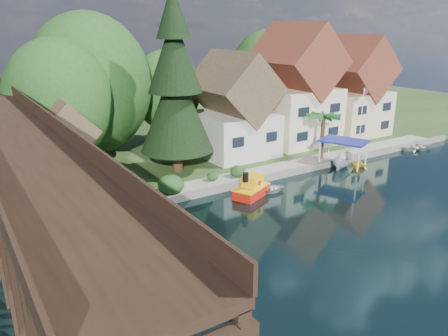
{
  "coord_description": "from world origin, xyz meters",
  "views": [
    {
      "loc": [
        -18.79,
        -22.23,
        13.91
      ],
      "look_at": [
        -0.61,
        6.0,
        2.92
      ],
      "focal_mm": 35.0,
      "sensor_mm": 36.0,
      "label": 1
    }
  ],
  "objects_px": {
    "boat_white_a": "(265,188)",
    "trestle_bridge": "(15,176)",
    "boat_yellow": "(359,162)",
    "boat_white_b": "(416,146)",
    "house_center": "(295,93)",
    "tugboat": "(252,188)",
    "boat_canopy": "(343,156)",
    "shed": "(65,152)",
    "palm_tree": "(324,118)",
    "house_right": "(350,93)",
    "conifer": "(175,86)",
    "flagpole": "(363,113)",
    "house_left": "(233,112)"
  },
  "relations": [
    {
      "from": "conifer",
      "to": "flagpole",
      "type": "bearing_deg",
      "value": -12.98
    },
    {
      "from": "conifer",
      "to": "boat_yellow",
      "type": "distance_m",
      "value": 20.21
    },
    {
      "from": "flagpole",
      "to": "boat_canopy",
      "type": "distance_m",
      "value": 6.57
    },
    {
      "from": "boat_white_a",
      "to": "boat_white_b",
      "type": "height_order",
      "value": "boat_white_b"
    },
    {
      "from": "tugboat",
      "to": "boat_canopy",
      "type": "bearing_deg",
      "value": 6.29
    },
    {
      "from": "house_center",
      "to": "palm_tree",
      "type": "height_order",
      "value": "house_center"
    },
    {
      "from": "trestle_bridge",
      "to": "conifer",
      "type": "distance_m",
      "value": 17.91
    },
    {
      "from": "trestle_bridge",
      "to": "house_left",
      "type": "relative_size",
      "value": 4.01
    },
    {
      "from": "house_center",
      "to": "conifer",
      "type": "relative_size",
      "value": 0.82
    },
    {
      "from": "conifer",
      "to": "house_right",
      "type": "bearing_deg",
      "value": 4.46
    },
    {
      "from": "boat_canopy",
      "to": "house_right",
      "type": "bearing_deg",
      "value": 40.31
    },
    {
      "from": "house_right",
      "to": "boat_white_b",
      "type": "height_order",
      "value": "house_right"
    },
    {
      "from": "boat_white_a",
      "to": "house_right",
      "type": "bearing_deg",
      "value": -39.44
    },
    {
      "from": "house_center",
      "to": "palm_tree",
      "type": "relative_size",
      "value": 2.79
    },
    {
      "from": "boat_white_a",
      "to": "boat_canopy",
      "type": "bearing_deg",
      "value": -58.58
    },
    {
      "from": "house_right",
      "to": "boat_canopy",
      "type": "relative_size",
      "value": 2.31
    },
    {
      "from": "trestle_bridge",
      "to": "boat_canopy",
      "type": "distance_m",
      "value": 30.84
    },
    {
      "from": "boat_yellow",
      "to": "boat_canopy",
      "type": "bearing_deg",
      "value": 61.75
    },
    {
      "from": "conifer",
      "to": "boat_white_b",
      "type": "bearing_deg",
      "value": -13.67
    },
    {
      "from": "house_center",
      "to": "tugboat",
      "type": "height_order",
      "value": "house_center"
    },
    {
      "from": "house_right",
      "to": "conifer",
      "type": "bearing_deg",
      "value": -175.54
    },
    {
      "from": "house_right",
      "to": "tugboat",
      "type": "distance_m",
      "value": 25.7
    },
    {
      "from": "flagpole",
      "to": "boat_canopy",
      "type": "xyz_separation_m",
      "value": [
        -5.06,
        -2.2,
        -3.57
      ]
    },
    {
      "from": "house_center",
      "to": "boat_yellow",
      "type": "xyz_separation_m",
      "value": [
        0.03,
        -10.3,
        -5.83
      ]
    },
    {
      "from": "flagpole",
      "to": "boat_yellow",
      "type": "bearing_deg",
      "value": -138.81
    },
    {
      "from": "palm_tree",
      "to": "shed",
      "type": "bearing_deg",
      "value": 168.78
    },
    {
      "from": "boat_yellow",
      "to": "boat_white_b",
      "type": "bearing_deg",
      "value": -82.77
    },
    {
      "from": "flagpole",
      "to": "shed",
      "type": "bearing_deg",
      "value": 170.35
    },
    {
      "from": "shed",
      "to": "boat_white_a",
      "type": "distance_m",
      "value": 17.29
    },
    {
      "from": "house_center",
      "to": "boat_canopy",
      "type": "relative_size",
      "value": 2.58
    },
    {
      "from": "house_right",
      "to": "conifer",
      "type": "distance_m",
      "value": 26.01
    },
    {
      "from": "palm_tree",
      "to": "boat_canopy",
      "type": "relative_size",
      "value": 0.93
    },
    {
      "from": "trestle_bridge",
      "to": "house_right",
      "type": "height_order",
      "value": "house_right"
    },
    {
      "from": "conifer",
      "to": "boat_white_a",
      "type": "relative_size",
      "value": 4.71
    },
    {
      "from": "trestle_bridge",
      "to": "palm_tree",
      "type": "bearing_deg",
      "value": 8.33
    },
    {
      "from": "tugboat",
      "to": "boat_white_b",
      "type": "relative_size",
      "value": 0.93
    },
    {
      "from": "house_right",
      "to": "conifer",
      "type": "height_order",
      "value": "conifer"
    },
    {
      "from": "trestle_bridge",
      "to": "house_center",
      "type": "height_order",
      "value": "house_center"
    },
    {
      "from": "palm_tree",
      "to": "boat_yellow",
      "type": "height_order",
      "value": "palm_tree"
    },
    {
      "from": "house_right",
      "to": "boat_white_a",
      "type": "distance_m",
      "value": 24.23
    },
    {
      "from": "trestle_bridge",
      "to": "boat_yellow",
      "type": "relative_size",
      "value": 19.74
    },
    {
      "from": "conifer",
      "to": "boat_white_a",
      "type": "xyz_separation_m",
      "value": [
        4.39,
        -8.05,
        -8.3
      ]
    },
    {
      "from": "house_center",
      "to": "shed",
      "type": "relative_size",
      "value": 1.77
    },
    {
      "from": "house_center",
      "to": "boat_white_a",
      "type": "height_order",
      "value": "house_center"
    },
    {
      "from": "trestle_bridge",
      "to": "boat_white_a",
      "type": "xyz_separation_m",
      "value": [
        19.62,
        0.77,
        -4.98
      ]
    },
    {
      "from": "house_center",
      "to": "tugboat",
      "type": "distance_m",
      "value": 18.57
    },
    {
      "from": "house_right",
      "to": "palm_tree",
      "type": "relative_size",
      "value": 2.5
    },
    {
      "from": "trestle_bridge",
      "to": "boat_white_b",
      "type": "relative_size",
      "value": 10.68
    },
    {
      "from": "boat_white_a",
      "to": "trestle_bridge",
      "type": "bearing_deg",
      "value": 117.6
    },
    {
      "from": "tugboat",
      "to": "boat_yellow",
      "type": "xyz_separation_m",
      "value": [
        14.04,
        0.49,
        -0.15
      ]
    }
  ]
}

